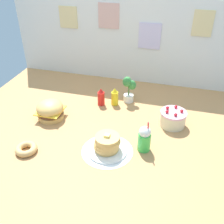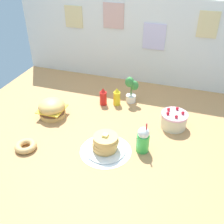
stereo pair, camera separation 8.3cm
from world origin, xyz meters
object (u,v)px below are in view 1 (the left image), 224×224
at_px(layer_cake, 173,118).
at_px(donut_pink_glaze, 26,149).
at_px(ketchup_bottle, 101,97).
at_px(mustard_bottle, 115,97).
at_px(cream_soda_cup, 144,139).
at_px(pancake_stack, 107,144).
at_px(potted_plant, 129,88).
at_px(burger, 50,110).

xyz_separation_m(layer_cake, donut_pink_glaze, (-1.00, -0.62, -0.04)).
bearing_deg(ketchup_bottle, layer_cake, -12.85).
distance_m(ketchup_bottle, mustard_bottle, 0.13).
bearing_deg(donut_pink_glaze, cream_soda_cup, 17.00).
bearing_deg(mustard_bottle, donut_pink_glaze, -119.54).
xyz_separation_m(ketchup_bottle, cream_soda_cup, (0.49, -0.52, 0.02)).
xyz_separation_m(pancake_stack, mustard_bottle, (-0.11, 0.65, 0.02)).
distance_m(ketchup_bottle, potted_plant, 0.27).
height_order(burger, donut_pink_glaze, burger).
bearing_deg(pancake_stack, layer_cake, 46.45).
relative_size(burger, donut_pink_glaze, 1.43).
bearing_deg(mustard_bottle, potted_plant, 39.73).
bearing_deg(cream_soda_cup, pancake_stack, -160.69).
bearing_deg(pancake_stack, donut_pink_glaze, -164.06).
bearing_deg(potted_plant, cream_soda_cup, -68.19).
bearing_deg(potted_plant, mustard_bottle, -140.27).
height_order(burger, pancake_stack, burger).
bearing_deg(donut_pink_glaze, mustard_bottle, 60.46).
relative_size(ketchup_bottle, cream_soda_cup, 0.67).
bearing_deg(mustard_bottle, cream_soda_cup, -56.79).
bearing_deg(ketchup_bottle, potted_plant, 28.66).
xyz_separation_m(ketchup_bottle, mustard_bottle, (0.12, 0.04, 0.00)).
relative_size(cream_soda_cup, donut_pink_glaze, 1.61).
bearing_deg(ketchup_bottle, cream_soda_cup, -46.68).
relative_size(burger, layer_cake, 1.06).
distance_m(burger, donut_pink_glaze, 0.45).
distance_m(pancake_stack, mustard_bottle, 0.66).
distance_m(burger, potted_plant, 0.74).
height_order(burger, potted_plant, potted_plant).
bearing_deg(layer_cake, donut_pink_glaze, -148.31).
xyz_separation_m(pancake_stack, potted_plant, (-0.00, 0.74, 0.08)).
relative_size(mustard_bottle, cream_soda_cup, 0.67).
height_order(burger, ketchup_bottle, ketchup_bottle).
xyz_separation_m(cream_soda_cup, potted_plant, (-0.26, 0.65, 0.04)).
xyz_separation_m(mustard_bottle, cream_soda_cup, (0.37, -0.56, 0.02)).
bearing_deg(ketchup_bottle, burger, -138.08).
relative_size(pancake_stack, donut_pink_glaze, 1.83).
distance_m(mustard_bottle, potted_plant, 0.15).
bearing_deg(potted_plant, donut_pink_glaze, -122.19).
bearing_deg(mustard_bottle, ketchup_bottle, -163.10).
height_order(ketchup_bottle, donut_pink_glaze, ketchup_bottle).
bearing_deg(pancake_stack, cream_soda_cup, 19.31).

